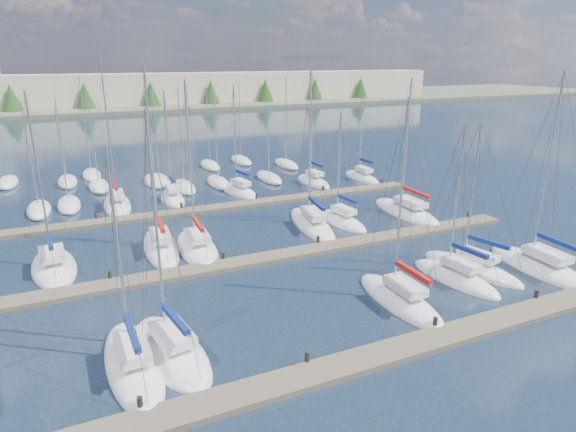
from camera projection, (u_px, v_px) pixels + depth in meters
name	position (u px, v px, depth m)	size (l,w,h in m)	color
ground	(166.00, 156.00, 74.81)	(400.00, 400.00, 0.00)	#202D40
dock_near	(385.00, 354.00, 24.63)	(44.00, 1.93, 1.10)	#6B5E4C
dock_mid	(277.00, 256.00, 36.74)	(44.00, 1.93, 1.10)	#6B5E4C
dock_far	(223.00, 207.00, 48.84)	(44.00, 1.93, 1.10)	#6B5E4C
sailboat_g	(540.00, 267.00, 34.78)	(3.55, 8.98, 14.60)	white
sailboat_m	(406.00, 212.00, 47.10)	(3.46, 10.10, 13.67)	white
sailboat_i	(161.00, 247.00, 38.41)	(3.13, 9.34, 14.90)	white
sailboat_r	(362.00, 178.00, 60.55)	(2.21, 7.35, 12.24)	white
sailboat_k	(312.00, 224.00, 43.71)	(4.22, 10.27, 14.90)	white
sailboat_q	(313.00, 182.00, 58.55)	(2.65, 6.85, 10.17)	white
sailboat_l	(341.00, 221.00, 44.56)	(3.01, 7.20, 10.93)	white
sailboat_o	(173.00, 199.00, 51.54)	(2.51, 6.40, 12.19)	white
sailboat_e	(455.00, 278.00, 33.07)	(3.17, 7.35, 11.60)	white
sailboat_n	(117.00, 205.00, 49.47)	(3.01, 8.91, 15.70)	white
sailboat_b	(133.00, 364.00, 23.83)	(2.88, 8.52, 11.72)	white
sailboat_c	(171.00, 350.00, 24.88)	(4.17, 8.24, 13.18)	white
sailboat_p	(240.00, 192.00, 54.29)	(3.58, 7.58, 12.54)	white
sailboat_h	(54.00, 267.00, 34.79)	(3.57, 8.12, 13.34)	white
sailboat_f	(472.00, 268.00, 34.53)	(4.08, 8.06, 11.34)	white
sailboat_d	(400.00, 300.00, 30.03)	(2.57, 8.07, 13.23)	white
sailboat_j	(197.00, 248.00, 38.32)	(3.22, 8.40, 13.89)	white
distant_boats	(156.00, 180.00, 58.98)	(36.93, 20.75, 13.30)	#9EA0A5
shoreline	(62.00, 82.00, 144.87)	(400.00, 60.00, 38.00)	#666B51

